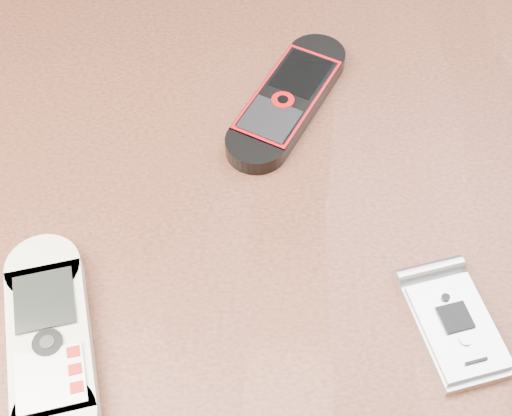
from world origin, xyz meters
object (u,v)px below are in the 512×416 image
object	(u,v)px
nokia_black_red	(288,99)
table	(250,288)
motorola_razr	(455,325)
nokia_white	(50,340)

from	to	relation	value
nokia_black_red	table	bearing A→B (deg)	-77.84
nokia_black_red	motorola_razr	distance (m)	0.22
table	nokia_white	xyz separation A→B (m)	(-0.12, -0.10, 0.11)
table	nokia_white	world-z (taller)	nokia_white
motorola_razr	table	bearing A→B (deg)	130.58
nokia_black_red	motorola_razr	world-z (taller)	nokia_black_red
table	motorola_razr	xyz separation A→B (m)	(0.13, -0.09, 0.11)
table	motorola_razr	distance (m)	0.20
table	nokia_white	bearing A→B (deg)	-139.63
table	nokia_black_red	size ratio (longest dim) A/B	7.64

